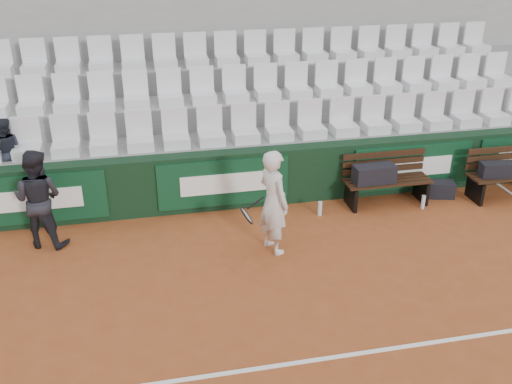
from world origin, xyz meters
name	(u,v)px	position (x,y,z in m)	size (l,w,h in m)	color
ground	(295,363)	(0.00, 0.00, 0.00)	(80.00, 80.00, 0.00)	#994822
court_baseline	(295,363)	(0.00, 0.00, 0.00)	(18.00, 0.06, 0.01)	white
back_barrier	(238,179)	(0.07, 3.99, 0.50)	(18.00, 0.34, 1.00)	black
grandstand_tier_front	(228,165)	(0.00, 4.62, 0.50)	(18.00, 0.95, 1.00)	gray
grandstand_tier_mid	(220,135)	(0.00, 5.58, 0.72)	(18.00, 0.95, 1.45)	#969693
grandstand_tier_back	(212,110)	(0.00, 6.53, 0.95)	(18.00, 0.95, 1.90)	gray
grandstand_rear_wall	(206,42)	(0.00, 7.15, 2.20)	(18.00, 0.30, 4.40)	#999996
seat_row_front	(228,125)	(0.00, 4.45, 1.31)	(11.90, 0.44, 0.63)	silver
seat_row_mid	(219,85)	(0.00, 5.40, 1.77)	(11.90, 0.44, 0.63)	white
seat_row_back	(212,49)	(0.00, 6.35, 2.21)	(11.90, 0.44, 0.63)	silver
bench_left	(386,192)	(2.60, 3.53, 0.23)	(1.50, 0.56, 0.45)	black
bench_right	(508,186)	(4.83, 3.31, 0.23)	(1.50, 0.56, 0.45)	black
sports_bag_left	(374,174)	(2.33, 3.50, 0.60)	(0.71, 0.30, 0.30)	black
sports_bag_right	(496,169)	(4.50, 3.30, 0.57)	(0.54, 0.25, 0.25)	black
sports_bag_ground	(440,189)	(3.67, 3.59, 0.14)	(0.47, 0.29, 0.29)	black
water_bottle_near	(320,209)	(1.34, 3.34, 0.13)	(0.07, 0.07, 0.25)	silver
water_bottle_far	(423,202)	(3.15, 3.22, 0.12)	(0.07, 0.07, 0.24)	silver
tennis_player	(273,202)	(0.32, 2.44, 0.80)	(0.79, 0.69, 1.59)	silver
ball_kid	(38,199)	(-3.05, 3.31, 0.77)	(0.75, 0.58, 1.53)	black
spectator_c	(0,125)	(-3.64, 4.50, 1.56)	(0.54, 0.42, 1.12)	black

